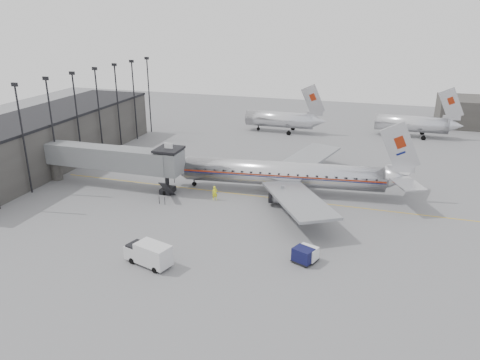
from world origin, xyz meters
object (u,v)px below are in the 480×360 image
at_px(service_van, 148,253).
at_px(baggage_cart_navy, 303,255).
at_px(baggage_cart_white, 308,253).
at_px(ramp_worker, 215,193).
at_px(airliner, 288,174).

height_order(service_van, baggage_cart_navy, service_van).
xyz_separation_m(service_van, baggage_cart_white, (15.10, 5.42, -0.42)).
bearing_deg(ramp_worker, service_van, -124.96).
height_order(airliner, baggage_cart_navy, airliner).
bearing_deg(ramp_worker, baggage_cart_navy, -75.68).
bearing_deg(baggage_cart_white, airliner, 128.15).
bearing_deg(ramp_worker, airliner, -0.76).
distance_m(airliner, baggage_cart_white, 19.01).
relative_size(service_van, baggage_cart_white, 2.27).
xyz_separation_m(baggage_cart_navy, baggage_cart_white, (0.35, 0.57, -0.03)).
bearing_deg(service_van, baggage_cart_white, 36.38).
height_order(airliner, ramp_worker, airliner).
bearing_deg(baggage_cart_navy, airliner, 130.51).
relative_size(airliner, baggage_cart_navy, 13.65).
bearing_deg(baggage_cart_white, ramp_worker, 159.66).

